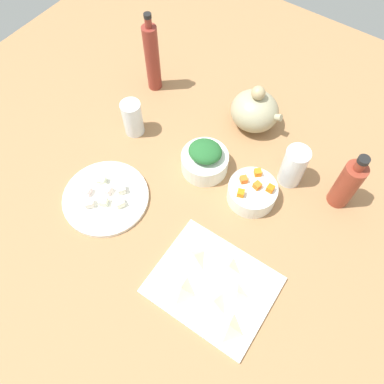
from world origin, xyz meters
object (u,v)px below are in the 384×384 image
object	(u,v)px
bowl_carrots	(252,193)
teapot	(255,110)
bowl_greens	(205,162)
bottle_1	(152,58)
cutting_board	(213,285)
plate_tofu	(106,198)
bottle_0	(347,184)
drinking_glass_1	(133,118)
drinking_glass_0	(293,166)

from	to	relation	value
bowl_carrots	teapot	distance (cm)	26.80
bowl_greens	bottle_1	xyz separation A→B (cm)	(-31.92, 17.74, 8.73)
cutting_board	plate_tofu	size ratio (longest dim) A/B	1.21
bottle_0	drinking_glass_1	xyz separation A→B (cm)	(-61.19, -13.37, -2.52)
bowl_greens	drinking_glass_1	distance (cm)	25.48
drinking_glass_1	bowl_greens	bearing A→B (deg)	1.98
cutting_board	bowl_greens	bearing A→B (deg)	127.61
drinking_glass_1	bowl_carrots	bearing A→B (deg)	0.14
bowl_greens	drinking_glass_0	world-z (taller)	drinking_glass_0
teapot	drinking_glass_0	bearing A→B (deg)	-31.41
plate_tofu	teapot	world-z (taller)	teapot
cutting_board	bowl_carrots	world-z (taller)	bowl_carrots
bottle_1	bowl_carrots	bearing A→B (deg)	-21.10
plate_tofu	drinking_glass_1	size ratio (longest dim) A/B	2.06
plate_tofu	bowl_greens	xyz separation A→B (cm)	(16.48, 24.14, 2.38)
teapot	drinking_glass_1	size ratio (longest dim) A/B	1.41
drinking_glass_1	bottle_1	bearing A→B (deg)	109.55
teapot	drinking_glass_0	size ratio (longest dim) A/B	1.28
teapot	drinking_glass_1	world-z (taller)	teapot
cutting_board	bowl_greens	distance (cm)	34.72
drinking_glass_1	teapot	bearing A→B (deg)	39.48
bowl_carrots	bottle_0	xyz separation A→B (cm)	(19.83, 13.27, 5.54)
bowl_greens	teapot	distance (cm)	22.70
drinking_glass_0	bowl_greens	bearing A→B (deg)	-153.54
teapot	bottle_0	world-z (taller)	bottle_0
plate_tofu	bowl_greens	world-z (taller)	bowl_greens
teapot	bottle_1	xyz separation A→B (cm)	(-34.76, -4.58, 5.69)
cutting_board	drinking_glass_1	bearing A→B (deg)	150.24
bowl_greens	bowl_carrots	world-z (taller)	bowl_greens
drinking_glass_0	drinking_glass_1	size ratio (longest dim) A/B	1.10
bowl_carrots	drinking_glass_1	size ratio (longest dim) A/B	1.16
bowl_greens	bottle_0	distance (cm)	38.35
bowl_carrots	cutting_board	bearing A→B (deg)	-79.19
cutting_board	bottle_1	distance (cm)	70.58
bottle_0	cutting_board	bearing A→B (deg)	-110.26
bowl_carrots	bottle_1	bearing A→B (deg)	158.90
cutting_board	bottle_0	bearing A→B (deg)	69.74
bottle_0	drinking_glass_0	world-z (taller)	bottle_0
bowl_greens	bowl_carrots	bearing A→B (deg)	-2.76
bowl_greens	bottle_1	size ratio (longest dim) A/B	0.50
bowl_carrots	teapot	world-z (taller)	teapot
plate_tofu	bowl_carrots	distance (cm)	40.10
bowl_carrots	bottle_0	world-z (taller)	bottle_0
cutting_board	bottle_1	size ratio (longest dim) A/B	1.07
teapot	drinking_glass_1	bearing A→B (deg)	-140.52
drinking_glass_1	cutting_board	bearing A→B (deg)	-29.76
bottle_0	drinking_glass_1	world-z (taller)	bottle_0
bowl_greens	drinking_glass_1	size ratio (longest dim) A/B	1.16
plate_tofu	bottle_1	xyz separation A→B (cm)	(-15.45, 41.88, 11.11)
bottle_0	drinking_glass_0	distance (cm)	14.40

